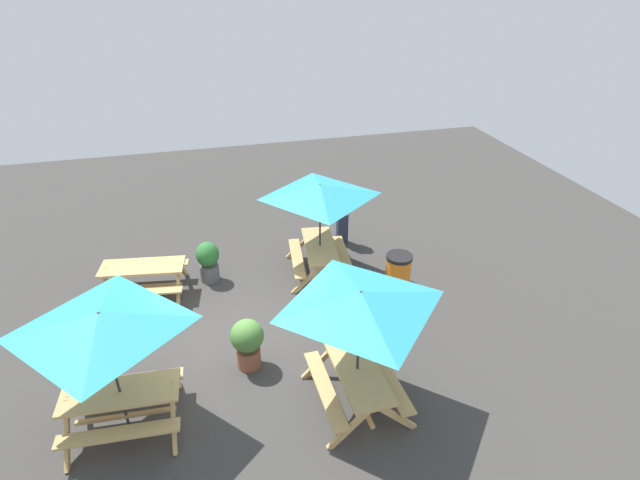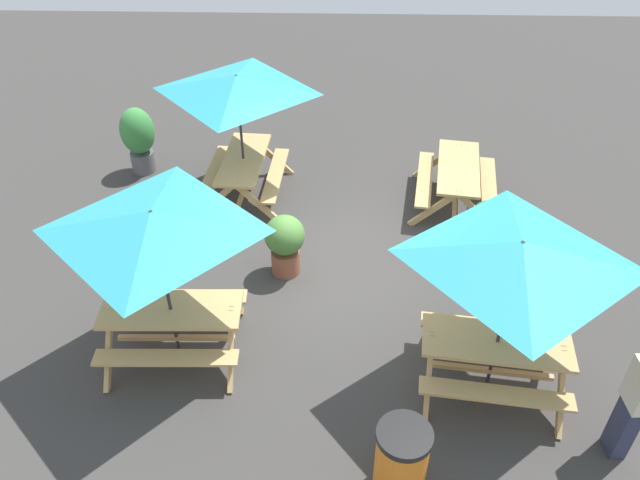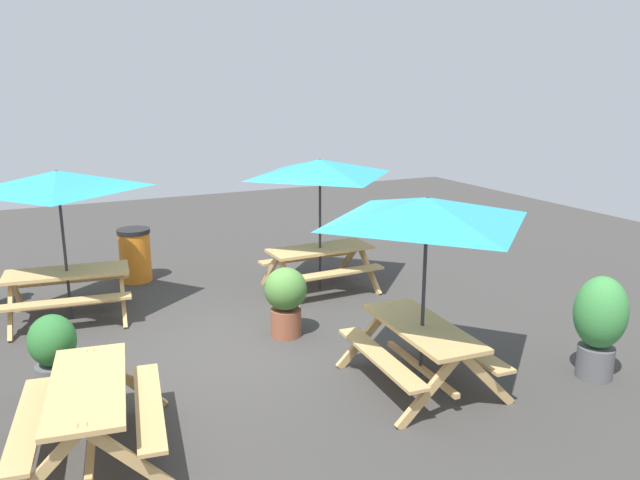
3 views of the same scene
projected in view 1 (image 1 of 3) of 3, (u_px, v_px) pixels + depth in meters
The scene contains 9 objects.
ground_plane at pixel (242, 341), 9.94m from camera, with size 24.00×24.00×0.00m, color #3D3A38.
picnic_table_0 at pixel (103, 330), 7.16m from camera, with size 2.12×2.12×2.34m.
picnic_table_1 at pixel (360, 308), 7.60m from camera, with size 2.05×2.05×2.34m.
picnic_table_2 at pixel (320, 198), 11.14m from camera, with size 2.23×2.23×2.34m.
picnic_table_3 at pixel (143, 273), 11.04m from camera, with size 1.75×1.98×0.81m.
trash_bin_orange at pixel (398, 274), 11.15m from camera, with size 0.59×0.59×0.98m.
potted_plant_0 at pixel (208, 260), 11.57m from camera, with size 0.53×0.53×1.00m.
potted_plant_2 at pixel (248, 341), 9.06m from camera, with size 0.61×0.61×1.01m.
person_standing at pixel (342, 213), 12.96m from camera, with size 0.24×0.37×1.67m.
Camera 1 is at (7.81, -0.46, 6.63)m, focal length 28.00 mm.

